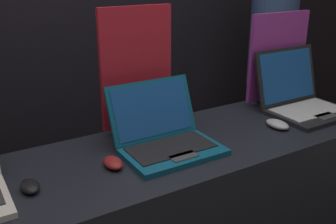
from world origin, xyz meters
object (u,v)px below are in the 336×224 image
(mouse_back, at_px, (277,124))
(person_bystander, at_px, (269,75))
(mouse_front, at_px, (30,186))
(promo_stand_back, at_px, (277,60))
(laptop_middle, at_px, (166,134))
(laptop_back, at_px, (301,98))
(mouse_middle, at_px, (113,163))
(promo_stand_middle, at_px, (138,73))

(mouse_back, height_order, person_bystander, person_bystander)
(mouse_front, relative_size, promo_stand_back, 0.21)
(mouse_back, xyz_separation_m, promo_stand_back, (0.25, 0.27, 0.20))
(laptop_middle, bearing_deg, mouse_back, -8.70)
(laptop_back, relative_size, promo_stand_back, 0.83)
(mouse_back, bearing_deg, promo_stand_back, 47.00)
(promo_stand_back, bearing_deg, person_bystander, 46.51)
(mouse_front, bearing_deg, laptop_middle, 4.83)
(laptop_back, bearing_deg, mouse_back, -159.31)
(mouse_middle, bearing_deg, mouse_back, -3.12)
(mouse_middle, relative_size, person_bystander, 0.06)
(laptop_back, height_order, mouse_back, laptop_back)
(laptop_middle, distance_m, promo_stand_middle, 0.30)
(promo_stand_back, distance_m, person_bystander, 0.85)
(laptop_middle, relative_size, promo_stand_middle, 0.70)
(mouse_middle, height_order, person_bystander, person_bystander)
(mouse_middle, height_order, promo_stand_back, promo_stand_back)
(laptop_back, bearing_deg, person_bystander, 53.96)
(laptop_middle, bearing_deg, laptop_back, 1.19)
(mouse_front, relative_size, promo_stand_middle, 0.18)
(laptop_back, height_order, person_bystander, person_bystander)
(mouse_front, relative_size, laptop_middle, 0.26)
(mouse_front, xyz_separation_m, promo_stand_back, (1.30, 0.24, 0.20))
(promo_stand_back, bearing_deg, mouse_back, -133.00)
(promo_stand_back, bearing_deg, mouse_middle, -167.20)
(mouse_front, bearing_deg, promo_stand_back, 10.32)
(mouse_front, relative_size, mouse_middle, 0.94)
(promo_stand_middle, height_order, mouse_back, promo_stand_middle)
(mouse_back, xyz_separation_m, person_bystander, (0.80, 0.85, -0.09))
(mouse_front, bearing_deg, mouse_back, -1.93)
(promo_stand_middle, height_order, promo_stand_back, promo_stand_middle)
(laptop_middle, bearing_deg, person_bystander, 30.23)
(person_bystander, bearing_deg, mouse_middle, -152.62)
(laptop_back, xyz_separation_m, mouse_back, (-0.25, -0.10, -0.05))
(laptop_back, xyz_separation_m, promo_stand_back, (-0.00, 0.18, 0.15))
(mouse_middle, height_order, laptop_back, laptop_back)
(mouse_middle, height_order, promo_stand_middle, promo_stand_middle)
(promo_stand_middle, bearing_deg, laptop_back, -15.13)
(mouse_front, distance_m, laptop_back, 1.30)
(mouse_middle, xyz_separation_m, laptop_back, (1.01, 0.05, 0.05))
(promo_stand_middle, xyz_separation_m, laptop_back, (0.77, -0.21, -0.18))
(laptop_back, bearing_deg, promo_stand_middle, 164.87)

